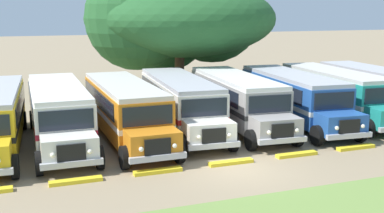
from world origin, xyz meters
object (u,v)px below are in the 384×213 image
at_px(parked_bus_slot_4, 181,101).
at_px(broad_shade_tree, 175,17).
at_px(parked_bus_slot_7, 336,91).
at_px(parked_bus_slot_5, 237,98).
at_px(parked_bus_slot_8, 376,88).
at_px(parked_bus_slot_3, 125,108).
at_px(parked_bus_slot_6, 293,95).
at_px(parked_bus_slot_2, 59,111).

relative_size(parked_bus_slot_4, broad_shade_tree, 0.65).
bearing_deg(parked_bus_slot_7, broad_shade_tree, -148.28).
xyz_separation_m(parked_bus_slot_5, parked_bus_slot_8, (9.75, -0.07, 0.00)).
relative_size(parked_bus_slot_5, parked_bus_slot_7, 1.00).
distance_m(parked_bus_slot_3, parked_bus_slot_7, 13.22).
bearing_deg(broad_shade_tree, parked_bus_slot_7, -62.40).
distance_m(parked_bus_slot_5, parked_bus_slot_8, 9.75).
bearing_deg(parked_bus_slot_3, parked_bus_slot_8, 91.04).
relative_size(parked_bus_slot_3, parked_bus_slot_6, 0.99).
distance_m(parked_bus_slot_2, parked_bus_slot_8, 19.54).
relative_size(parked_bus_slot_8, broad_shade_tree, 0.65).
relative_size(parked_bus_slot_4, parked_bus_slot_5, 1.00).
xyz_separation_m(parked_bus_slot_2, parked_bus_slot_4, (6.51, 0.39, 0.00)).
bearing_deg(parked_bus_slot_5, parked_bus_slot_4, -90.91).
xyz_separation_m(parked_bus_slot_4, parked_bus_slot_7, (9.95, -0.38, 0.00)).
relative_size(parked_bus_slot_4, parked_bus_slot_8, 1.00).
xyz_separation_m(parked_bus_slot_2, parked_bus_slot_3, (3.25, -0.39, 0.00)).
bearing_deg(parked_bus_slot_5, broad_shade_tree, -177.48).
bearing_deg(parked_bus_slot_4, parked_bus_slot_5, 89.08).
bearing_deg(parked_bus_slot_2, parked_bus_slot_8, 90.63).
relative_size(parked_bus_slot_6, parked_bus_slot_8, 1.00).
distance_m(parked_bus_slot_6, parked_bus_slot_7, 3.25).
distance_m(parked_bus_slot_7, parked_bus_slot_8, 3.07).
height_order(parked_bus_slot_4, broad_shade_tree, broad_shade_tree).
height_order(parked_bus_slot_6, parked_bus_slot_7, same).
bearing_deg(parked_bus_slot_8, parked_bus_slot_5, -86.17).
distance_m(parked_bus_slot_2, parked_bus_slot_5, 9.79).
height_order(parked_bus_slot_5, parked_bus_slot_6, same).
xyz_separation_m(parked_bus_slot_7, broad_shade_tree, (-6.32, 12.10, 4.30)).
relative_size(parked_bus_slot_6, broad_shade_tree, 0.65).
xyz_separation_m(parked_bus_slot_2, parked_bus_slot_6, (13.23, -0.29, 0.00)).
xyz_separation_m(parked_bus_slot_5, parked_bus_slot_6, (3.44, -0.39, 0.00)).
bearing_deg(parked_bus_slot_5, parked_bus_slot_2, -85.20).
bearing_deg(parked_bus_slot_6, parked_bus_slot_5, -91.71).
xyz_separation_m(parked_bus_slot_2, broad_shade_tree, (10.14, 12.11, 4.30)).
bearing_deg(parked_bus_slot_4, parked_bus_slot_2, -82.33).
bearing_deg(parked_bus_slot_2, parked_bus_slot_7, 90.59).
relative_size(parked_bus_slot_3, parked_bus_slot_4, 0.99).
height_order(parked_bus_slot_6, parked_bus_slot_8, same).
relative_size(parked_bus_slot_2, parked_bus_slot_3, 1.00).
bearing_deg(parked_bus_slot_6, parked_bus_slot_2, -86.45).
height_order(parked_bus_slot_7, broad_shade_tree, broad_shade_tree).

